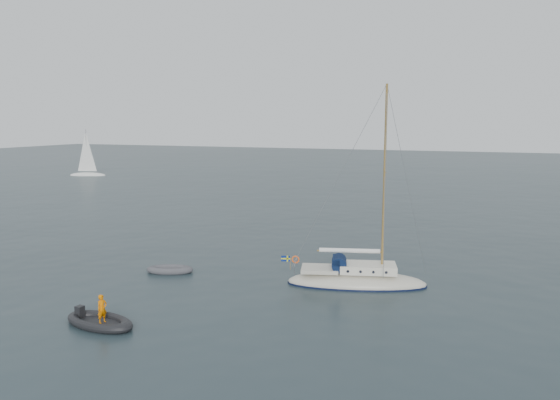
% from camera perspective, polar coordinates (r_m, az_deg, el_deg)
% --- Properties ---
extents(ground, '(300.00, 300.00, 0.00)m').
position_cam_1_polar(ground, '(31.18, 3.17, -9.69)').
color(ground, black).
rests_on(ground, ground).
extents(sailboat, '(8.57, 2.57, 12.21)m').
position_cam_1_polar(sailboat, '(32.63, 8.04, -7.25)').
color(sailboat, beige).
rests_on(sailboat, ground).
extents(dinghy, '(2.99, 1.35, 0.43)m').
position_cam_1_polar(dinghy, '(35.81, -11.44, -7.14)').
color(dinghy, '#4B4B50').
rests_on(dinghy, ground).
extents(rib, '(3.87, 1.76, 1.57)m').
position_cam_1_polar(rib, '(27.79, -18.35, -11.88)').
color(rib, black).
rests_on(rib, ground).
extents(distant_yacht_a, '(6.46, 3.44, 8.56)m').
position_cam_1_polar(distant_yacht_a, '(101.06, -19.55, 4.48)').
color(distant_yacht_a, white).
rests_on(distant_yacht_a, ground).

